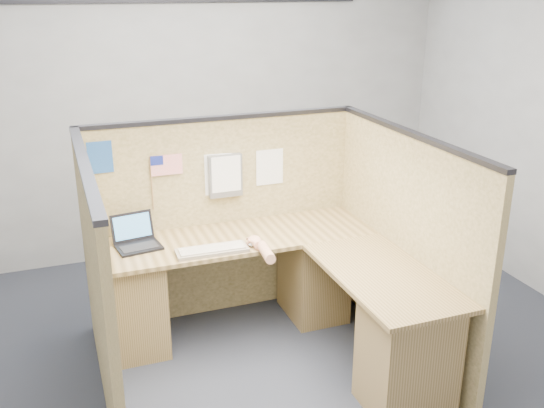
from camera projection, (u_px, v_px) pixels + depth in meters
name	position (u px, v px, depth m)	size (l,w,h in m)	color
floor	(270.00, 378.00, 3.92)	(5.00, 5.00, 0.00)	#21242E
wall_back	(183.00, 104.00, 5.43)	(5.00, 5.00, 0.00)	gray
cubicle_partitions	(248.00, 245.00, 4.04)	(2.06, 1.83, 1.53)	olive
l_desk	(281.00, 300.00, 4.10)	(1.95, 1.75, 0.73)	brown
laptop	(137.00, 238.00, 4.11)	(0.31, 0.31, 0.21)	black
keyboard	(212.00, 250.00, 4.01)	(0.48, 0.18, 0.03)	gray
mouse	(254.00, 243.00, 4.11)	(0.10, 0.06, 0.04)	silver
hand_forearm	(262.00, 248.00, 3.99)	(0.11, 0.37, 0.08)	tan
blue_poster	(100.00, 157.00, 4.05)	(0.16, 0.00, 0.22)	#204E96
american_flag	(163.00, 168.00, 4.21)	(0.23, 0.01, 0.39)	olive
file_holder	(225.00, 176.00, 4.38)	(0.25, 0.05, 0.31)	slate
paper_left	(216.00, 175.00, 4.38)	(0.24, 0.00, 0.31)	white
paper_right	(270.00, 167.00, 4.51)	(0.21, 0.00, 0.27)	white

